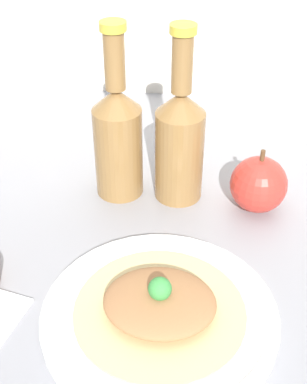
{
  "coord_description": "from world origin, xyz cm",
  "views": [
    {
      "loc": [
        2.0,
        -51.85,
        50.3
      ],
      "look_at": [
        -4.37,
        3.54,
        9.51
      ],
      "focal_mm": 50.0,
      "sensor_mm": 36.0,
      "label": 1
    }
  ],
  "objects_px": {
    "plate": "(160,315)",
    "cider_bottle_left": "(118,136)",
    "plated_food": "(160,304)",
    "cider_bottle_right": "(180,139)",
    "apple": "(259,184)"
  },
  "relations": [
    {
      "from": "plate",
      "to": "cider_bottle_left",
      "type": "height_order",
      "value": "cider_bottle_left"
    },
    {
      "from": "cider_bottle_left",
      "to": "plate",
      "type": "bearing_deg",
      "value": -70.61
    },
    {
      "from": "plate",
      "to": "plated_food",
      "type": "xyz_separation_m",
      "value": [
        0.0,
        0.0,
        0.02
      ]
    },
    {
      "from": "cider_bottle_right",
      "to": "apple",
      "type": "relative_size",
      "value": 2.67
    },
    {
      "from": "plate",
      "to": "plated_food",
      "type": "bearing_deg",
      "value": 0.0
    },
    {
      "from": "cider_bottle_left",
      "to": "apple",
      "type": "xyz_separation_m",
      "value": [
        0.21,
        -0.02,
        -0.06
      ]
    },
    {
      "from": "cider_bottle_right",
      "to": "cider_bottle_left",
      "type": "bearing_deg",
      "value": 180.0
    },
    {
      "from": "plated_food",
      "to": "cider_bottle_right",
      "type": "bearing_deg",
      "value": 89.56
    },
    {
      "from": "cider_bottle_left",
      "to": "cider_bottle_right",
      "type": "relative_size",
      "value": 1.0
    },
    {
      "from": "cider_bottle_right",
      "to": "apple",
      "type": "height_order",
      "value": "cider_bottle_right"
    },
    {
      "from": "cider_bottle_right",
      "to": "plate",
      "type": "bearing_deg",
      "value": -90.44
    },
    {
      "from": "plated_food",
      "to": "apple",
      "type": "bearing_deg",
      "value": 62.55
    },
    {
      "from": "cider_bottle_left",
      "to": "apple",
      "type": "bearing_deg",
      "value": -5.61
    },
    {
      "from": "plate",
      "to": "cider_bottle_left",
      "type": "bearing_deg",
      "value": 109.39
    },
    {
      "from": "cider_bottle_left",
      "to": "plated_food",
      "type": "bearing_deg",
      "value": -70.61
    }
  ]
}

